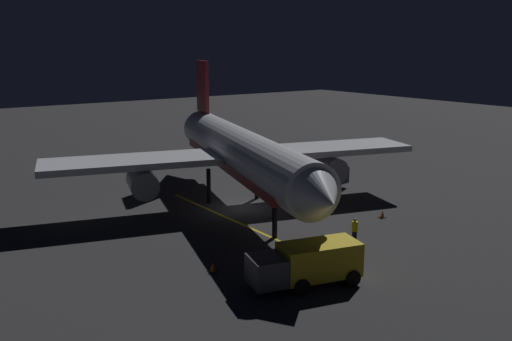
% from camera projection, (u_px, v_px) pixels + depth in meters
% --- Properties ---
extents(ground_plane, '(180.00, 180.00, 0.20)m').
position_uv_depth(ground_plane, '(242.00, 209.00, 43.76)').
color(ground_plane, '#2F2F31').
extents(apron_guide_stripe, '(0.70, 21.54, 0.01)m').
position_uv_depth(apron_guide_stripe, '(247.00, 226.00, 39.30)').
color(apron_guide_stripe, gold).
rests_on(apron_guide_stripe, ground_plane).
extents(airliner, '(30.42, 32.35, 11.42)m').
position_uv_depth(airliner, '(239.00, 153.00, 43.28)').
color(airliner, silver).
rests_on(airliner, ground_plane).
extents(baggage_truck, '(6.49, 3.55, 2.32)m').
position_uv_depth(baggage_truck, '(309.00, 264.00, 29.41)').
color(baggage_truck, gold).
rests_on(baggage_truck, ground_plane).
extents(catering_truck, '(5.86, 2.92, 2.26)m').
position_uv_depth(catering_truck, '(320.00, 179.00, 48.66)').
color(catering_truck, maroon).
rests_on(catering_truck, ground_plane).
extents(ground_crew_worker, '(0.40, 0.40, 1.74)m').
position_uv_depth(ground_crew_worker, '(355.00, 230.00, 35.76)').
color(ground_crew_worker, black).
rests_on(ground_crew_worker, ground_plane).
extents(traffic_cone_near_left, '(0.50, 0.50, 0.55)m').
position_uv_depth(traffic_cone_near_left, '(383.00, 214.00, 41.30)').
color(traffic_cone_near_left, '#EA590F').
rests_on(traffic_cone_near_left, ground_plane).
extents(traffic_cone_near_right, '(0.50, 0.50, 0.55)m').
position_uv_depth(traffic_cone_near_right, '(213.00, 268.00, 31.32)').
color(traffic_cone_near_right, '#EA590F').
rests_on(traffic_cone_near_right, ground_plane).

